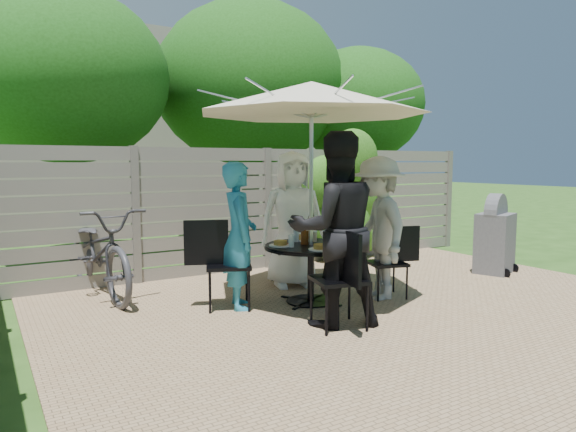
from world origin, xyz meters
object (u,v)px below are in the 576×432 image
chair_front (339,299)px  person_front (335,230)px  chair_left (227,282)px  plate_back (302,238)px  plate_left (280,244)px  bbq_grill (495,237)px  umbrella (312,98)px  plate_front (320,248)px  glass_front (327,242)px  bicycle (100,252)px  syrup_jug (305,237)px  plate_right (340,241)px  glass_left (291,241)px  patio_table (311,263)px  chair_back (290,263)px  person_right (378,228)px  person_left (239,236)px  chair_right (387,277)px  glass_back (296,236)px  person_back (293,220)px  coffee_cup (314,237)px

chair_front → person_front: size_ratio=0.52×
chair_left → plate_back: 1.11m
plate_left → bbq_grill: 3.55m
umbrella → person_front: umbrella is taller
chair_left → person_front: 1.44m
plate_front → glass_front: (0.13, 0.06, 0.05)m
plate_left → bbq_grill: (3.54, -0.18, -0.17)m
bicycle → syrup_jug: bearing=-43.9°
chair_front → plate_front: chair_front is taller
plate_right → glass_left: glass_left is taller
patio_table → glass_front: (0.02, -0.28, 0.28)m
chair_back → bicycle: bicycle is taller
person_right → plate_left: (-1.14, 0.35, -0.14)m
plate_front → person_left: bearing=139.3°
plate_right → bbq_grill: bearing=0.6°
syrup_jug → chair_right: bearing=-20.1°
patio_table → glass_back: (-0.02, 0.28, 0.28)m
person_back → person_left: size_ratio=1.08×
glass_front → bbq_grill: size_ratio=0.12×
person_front → plate_left: person_front is taller
syrup_jug → person_left: bearing=166.4°
plate_back → chair_front: bearing=-107.2°
chair_left → chair_front: chair_left is taller
glass_front → bicycle: 2.78m
person_left → plate_right: (1.14, -0.35, -0.11)m
chair_back → bicycle: size_ratio=0.45×
plate_back → plate_right: 0.51m
syrup_jug → glass_back: bearing=84.8°
chair_left → syrup_jug: bearing=8.9°
glass_left → glass_front: (0.30, -0.26, 0.00)m
glass_back → coffee_cup: size_ratio=1.17×
person_back → plate_front: (-0.35, -1.14, -0.18)m
person_front → plate_back: (0.35, 1.14, -0.25)m
person_left → glass_left: bearing=-100.4°
bicycle → person_right: bearing=-39.4°
person_back → chair_right: 1.42m
plate_left → bbq_grill: bearing=-3.0°
chair_front → glass_front: 0.85m
umbrella → plate_back: (0.11, 0.34, -1.63)m
umbrella → person_left: (-0.79, 0.25, -1.52)m
glass_front → chair_left: bearing=149.0°
person_left → person_front: (0.55, -1.04, 0.15)m
plate_right → bbq_grill: bbq_grill is taller
umbrella → bbq_grill: 3.67m
chair_left → syrup_jug: 1.02m
person_back → bicycle: (-2.26, 0.81, -0.34)m
chair_left → syrup_jug: (0.88, -0.22, 0.47)m
glass_front → plate_front: bearing=-153.5°
plate_right → syrup_jug: syrup_jug is taller
patio_table → chair_front: size_ratio=1.31×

